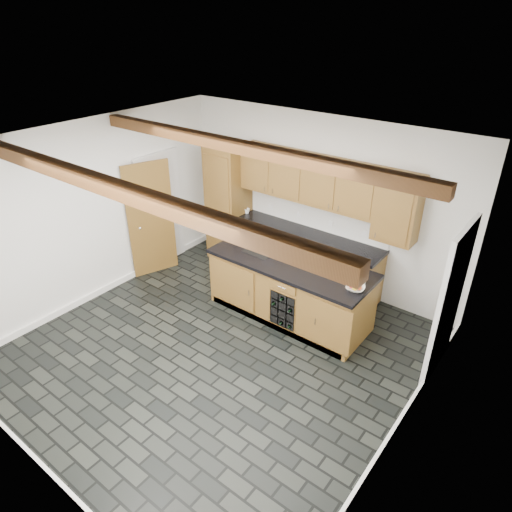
{
  "coord_description": "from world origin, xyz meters",
  "views": [
    {
      "loc": [
        3.41,
        -3.55,
        4.17
      ],
      "look_at": [
        0.05,
        0.8,
        1.16
      ],
      "focal_mm": 32.0,
      "sensor_mm": 36.0,
      "label": 1
    }
  ],
  "objects_px": {
    "island": "(290,289)",
    "paper_towel": "(363,274)",
    "kitchen_scale": "(319,268)",
    "fruit_bowl": "(355,288)"
  },
  "relations": [
    {
      "from": "island",
      "to": "kitchen_scale",
      "type": "relative_size",
      "value": 11.75
    },
    {
      "from": "kitchen_scale",
      "to": "paper_towel",
      "type": "xyz_separation_m",
      "value": [
        0.62,
        0.07,
        0.1
      ]
    },
    {
      "from": "kitchen_scale",
      "to": "fruit_bowl",
      "type": "xyz_separation_m",
      "value": [
        0.64,
        -0.16,
        0.0
      ]
    },
    {
      "from": "kitchen_scale",
      "to": "paper_towel",
      "type": "bearing_deg",
      "value": -17.5
    },
    {
      "from": "kitchen_scale",
      "to": "island",
      "type": "bearing_deg",
      "value": 164.15
    },
    {
      "from": "paper_towel",
      "to": "kitchen_scale",
      "type": "bearing_deg",
      "value": -173.41
    },
    {
      "from": "fruit_bowl",
      "to": "paper_towel",
      "type": "height_order",
      "value": "paper_towel"
    },
    {
      "from": "island",
      "to": "fruit_bowl",
      "type": "bearing_deg",
      "value": -5.2
    },
    {
      "from": "island",
      "to": "paper_towel",
      "type": "bearing_deg",
      "value": 7.27
    },
    {
      "from": "fruit_bowl",
      "to": "kitchen_scale",
      "type": "bearing_deg",
      "value": 165.88
    }
  ]
}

